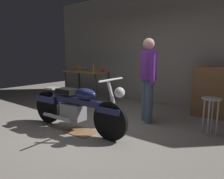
{
  "coord_description": "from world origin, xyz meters",
  "views": [
    {
      "loc": [
        2.7,
        -2.72,
        1.38
      ],
      "look_at": [
        -0.06,
        0.7,
        0.65
      ],
      "focal_mm": 35.01,
      "sensor_mm": 36.0,
      "label": 1
    }
  ],
  "objects_px": {
    "mug_orange_travel": "(80,68)",
    "bottle": "(93,68)",
    "motorcycle": "(76,106)",
    "mug_green_speckled": "(84,69)",
    "mug_yellow_tall": "(94,69)",
    "person_standing": "(148,77)",
    "mug_brown_stoneware": "(73,68)",
    "wooden_dresser": "(214,92)",
    "mug_red_diner": "(103,70)",
    "shop_stool": "(211,106)"
  },
  "relations": [
    {
      "from": "person_standing",
      "to": "mug_green_speckled",
      "type": "relative_size",
      "value": 14.9
    },
    {
      "from": "mug_orange_travel",
      "to": "bottle",
      "type": "relative_size",
      "value": 0.51
    },
    {
      "from": "person_standing",
      "to": "mug_orange_travel",
      "type": "bearing_deg",
      "value": 26.75
    },
    {
      "from": "mug_red_diner",
      "to": "wooden_dresser",
      "type": "bearing_deg",
      "value": 14.54
    },
    {
      "from": "wooden_dresser",
      "to": "mug_red_diner",
      "type": "height_order",
      "value": "wooden_dresser"
    },
    {
      "from": "mug_orange_travel",
      "to": "mug_green_speckled",
      "type": "height_order",
      "value": "mug_orange_travel"
    },
    {
      "from": "mug_orange_travel",
      "to": "mug_yellow_tall",
      "type": "distance_m",
      "value": 0.55
    },
    {
      "from": "shop_stool",
      "to": "mug_red_diner",
      "type": "height_order",
      "value": "mug_red_diner"
    },
    {
      "from": "mug_brown_stoneware",
      "to": "bottle",
      "type": "bearing_deg",
      "value": -2.56
    },
    {
      "from": "mug_red_diner",
      "to": "motorcycle",
      "type": "bearing_deg",
      "value": -62.57
    },
    {
      "from": "wooden_dresser",
      "to": "mug_green_speckled",
      "type": "bearing_deg",
      "value": -165.41
    },
    {
      "from": "person_standing",
      "to": "mug_brown_stoneware",
      "type": "xyz_separation_m",
      "value": [
        -2.63,
        0.38,
        0.03
      ]
    },
    {
      "from": "mug_red_diner",
      "to": "bottle",
      "type": "xyz_separation_m",
      "value": [
        -0.13,
        -0.22,
        0.05
      ]
    },
    {
      "from": "mug_yellow_tall",
      "to": "wooden_dresser",
      "type": "bearing_deg",
      "value": 9.67
    },
    {
      "from": "mug_brown_stoneware",
      "to": "bottle",
      "type": "distance_m",
      "value": 0.83
    },
    {
      "from": "mug_orange_travel",
      "to": "motorcycle",
      "type": "bearing_deg",
      "value": -44.62
    },
    {
      "from": "wooden_dresser",
      "to": "mug_brown_stoneware",
      "type": "relative_size",
      "value": 9.84
    },
    {
      "from": "person_standing",
      "to": "shop_stool",
      "type": "bearing_deg",
      "value": -135.91
    },
    {
      "from": "person_standing",
      "to": "mug_brown_stoneware",
      "type": "height_order",
      "value": "person_standing"
    },
    {
      "from": "motorcycle",
      "to": "mug_green_speckled",
      "type": "xyz_separation_m",
      "value": [
        -1.51,
        1.66,
        0.49
      ]
    },
    {
      "from": "shop_stool",
      "to": "mug_brown_stoneware",
      "type": "distance_m",
      "value": 3.86
    },
    {
      "from": "person_standing",
      "to": "mug_orange_travel",
      "type": "height_order",
      "value": "person_standing"
    },
    {
      "from": "shop_stool",
      "to": "mug_orange_travel",
      "type": "distance_m",
      "value": 3.96
    },
    {
      "from": "wooden_dresser",
      "to": "mug_yellow_tall",
      "type": "xyz_separation_m",
      "value": [
        -3.08,
        -0.53,
        0.39
      ]
    },
    {
      "from": "motorcycle",
      "to": "wooden_dresser",
      "type": "xyz_separation_m",
      "value": [
        1.66,
        2.49,
        0.1
      ]
    },
    {
      "from": "wooden_dresser",
      "to": "mug_yellow_tall",
      "type": "bearing_deg",
      "value": -170.33
    },
    {
      "from": "mug_yellow_tall",
      "to": "mug_red_diner",
      "type": "bearing_deg",
      "value": -17.48
    },
    {
      "from": "person_standing",
      "to": "mug_orange_travel",
      "type": "relative_size",
      "value": 13.55
    },
    {
      "from": "wooden_dresser",
      "to": "mug_yellow_tall",
      "type": "relative_size",
      "value": 9.82
    },
    {
      "from": "mug_red_diner",
      "to": "mug_yellow_tall",
      "type": "distance_m",
      "value": 0.5
    },
    {
      "from": "mug_yellow_tall",
      "to": "bottle",
      "type": "bearing_deg",
      "value": -46.83
    },
    {
      "from": "mug_orange_travel",
      "to": "shop_stool",
      "type": "bearing_deg",
      "value": -9.1
    },
    {
      "from": "bottle",
      "to": "motorcycle",
      "type": "bearing_deg",
      "value": -56.08
    },
    {
      "from": "mug_orange_travel",
      "to": "mug_green_speckled",
      "type": "bearing_deg",
      "value": -31.05
    },
    {
      "from": "mug_orange_travel",
      "to": "bottle",
      "type": "xyz_separation_m",
      "value": [
        0.89,
        -0.35,
        0.05
      ]
    },
    {
      "from": "mug_brown_stoneware",
      "to": "mug_orange_travel",
      "type": "bearing_deg",
      "value": 102.83
    },
    {
      "from": "motorcycle",
      "to": "wooden_dresser",
      "type": "relative_size",
      "value": 1.99
    },
    {
      "from": "motorcycle",
      "to": "mug_brown_stoneware",
      "type": "distance_m",
      "value": 2.55
    },
    {
      "from": "mug_orange_travel",
      "to": "mug_green_speckled",
      "type": "relative_size",
      "value": 1.1
    },
    {
      "from": "motorcycle",
      "to": "mug_orange_travel",
      "type": "bearing_deg",
      "value": 132.52
    },
    {
      "from": "mug_red_diner",
      "to": "shop_stool",
      "type": "bearing_deg",
      "value": -9.83
    },
    {
      "from": "wooden_dresser",
      "to": "mug_yellow_tall",
      "type": "distance_m",
      "value": 3.15
    },
    {
      "from": "shop_stool",
      "to": "mug_green_speckled",
      "type": "xyz_separation_m",
      "value": [
        -3.43,
        0.35,
        0.45
      ]
    },
    {
      "from": "mug_brown_stoneware",
      "to": "motorcycle",
      "type": "bearing_deg",
      "value": -40.69
    },
    {
      "from": "mug_orange_travel",
      "to": "mug_yellow_tall",
      "type": "xyz_separation_m",
      "value": [
        0.55,
        0.02,
        -0.01
      ]
    },
    {
      "from": "mug_yellow_tall",
      "to": "bottle",
      "type": "relative_size",
      "value": 0.46
    },
    {
      "from": "mug_orange_travel",
      "to": "wooden_dresser",
      "type": "bearing_deg",
      "value": 8.6
    },
    {
      "from": "mug_brown_stoneware",
      "to": "mug_yellow_tall",
      "type": "bearing_deg",
      "value": 35.03
    },
    {
      "from": "motorcycle",
      "to": "mug_red_diner",
      "type": "height_order",
      "value": "mug_red_diner"
    },
    {
      "from": "mug_brown_stoneware",
      "to": "mug_orange_travel",
      "type": "distance_m",
      "value": 0.32
    }
  ]
}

